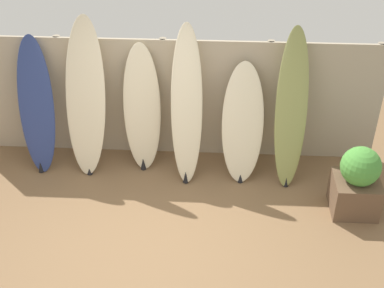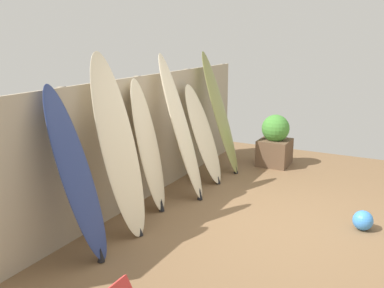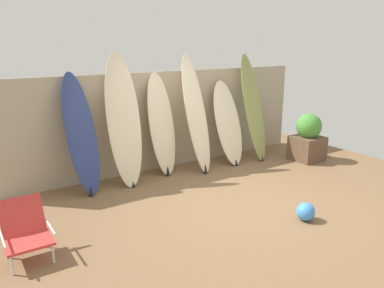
{
  "view_description": "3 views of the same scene",
  "coord_description": "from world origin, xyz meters",
  "px_view_note": "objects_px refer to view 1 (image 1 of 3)",
  "views": [
    {
      "loc": [
        0.75,
        -4.58,
        4.67
      ],
      "look_at": [
        0.47,
        0.63,
        1.08
      ],
      "focal_mm": 50.0,
      "sensor_mm": 36.0,
      "label": 1
    },
    {
      "loc": [
        -4.9,
        -1.4,
        2.35
      ],
      "look_at": [
        -0.48,
        0.94,
        1.07
      ],
      "focal_mm": 40.0,
      "sensor_mm": 36.0,
      "label": 2
    },
    {
      "loc": [
        -3.37,
        -3.98,
        2.31
      ],
      "look_at": [
        -0.27,
        0.74,
        0.77
      ],
      "focal_mm": 35.0,
      "sensor_mm": 36.0,
      "label": 3
    }
  ],
  "objects_px": {
    "surfboard_cream_2": "(142,109)",
    "surfboard_olive_5": "(291,110)",
    "surfboard_cream_3": "(187,107)",
    "planter_box": "(357,182)",
    "surfboard_cream_1": "(86,99)",
    "surfboard_cream_4": "(243,124)",
    "surfboard_navy_0": "(36,107)"
  },
  "relations": [
    {
      "from": "surfboard_navy_0",
      "to": "surfboard_cream_2",
      "type": "distance_m",
      "value": 1.45
    },
    {
      "from": "surfboard_cream_1",
      "to": "planter_box",
      "type": "bearing_deg",
      "value": -12.7
    },
    {
      "from": "surfboard_navy_0",
      "to": "surfboard_olive_5",
      "type": "distance_m",
      "value": 3.47
    },
    {
      "from": "surfboard_cream_2",
      "to": "planter_box",
      "type": "distance_m",
      "value": 3.0
    },
    {
      "from": "surfboard_olive_5",
      "to": "planter_box",
      "type": "bearing_deg",
      "value": -42.2
    },
    {
      "from": "surfboard_cream_4",
      "to": "planter_box",
      "type": "bearing_deg",
      "value": -27.52
    },
    {
      "from": "surfboard_cream_2",
      "to": "surfboard_cream_3",
      "type": "height_order",
      "value": "surfboard_cream_3"
    },
    {
      "from": "surfboard_cream_4",
      "to": "planter_box",
      "type": "height_order",
      "value": "surfboard_cream_4"
    },
    {
      "from": "surfboard_navy_0",
      "to": "surfboard_cream_4",
      "type": "height_order",
      "value": "surfboard_navy_0"
    },
    {
      "from": "surfboard_olive_5",
      "to": "planter_box",
      "type": "height_order",
      "value": "surfboard_olive_5"
    },
    {
      "from": "surfboard_cream_4",
      "to": "surfboard_olive_5",
      "type": "bearing_deg",
      "value": -1.03
    },
    {
      "from": "surfboard_cream_2",
      "to": "surfboard_cream_3",
      "type": "relative_size",
      "value": 0.86
    },
    {
      "from": "surfboard_navy_0",
      "to": "surfboard_cream_2",
      "type": "relative_size",
      "value": 1.04
    },
    {
      "from": "surfboard_cream_3",
      "to": "planter_box",
      "type": "height_order",
      "value": "surfboard_cream_3"
    },
    {
      "from": "surfboard_cream_2",
      "to": "planter_box",
      "type": "height_order",
      "value": "surfboard_cream_2"
    },
    {
      "from": "surfboard_cream_1",
      "to": "surfboard_cream_2",
      "type": "distance_m",
      "value": 0.78
    },
    {
      "from": "surfboard_cream_2",
      "to": "surfboard_olive_5",
      "type": "height_order",
      "value": "surfboard_olive_5"
    },
    {
      "from": "surfboard_cream_2",
      "to": "planter_box",
      "type": "relative_size",
      "value": 1.91
    },
    {
      "from": "surfboard_cream_3",
      "to": "surfboard_cream_4",
      "type": "distance_m",
      "value": 0.8
    },
    {
      "from": "surfboard_cream_1",
      "to": "surfboard_cream_4",
      "type": "xyz_separation_m",
      "value": [
        2.13,
        -0.05,
        -0.29
      ]
    },
    {
      "from": "surfboard_navy_0",
      "to": "surfboard_cream_2",
      "type": "xyz_separation_m",
      "value": [
        1.45,
        0.07,
        -0.04
      ]
    },
    {
      "from": "planter_box",
      "to": "surfboard_cream_4",
      "type": "bearing_deg",
      "value": 152.48
    },
    {
      "from": "surfboard_navy_0",
      "to": "surfboard_olive_5",
      "type": "relative_size",
      "value": 0.9
    },
    {
      "from": "surfboard_cream_2",
      "to": "surfboard_cream_3",
      "type": "distance_m",
      "value": 0.66
    },
    {
      "from": "planter_box",
      "to": "surfboard_navy_0",
      "type": "bearing_deg",
      "value": 169.14
    },
    {
      "from": "surfboard_navy_0",
      "to": "surfboard_cream_3",
      "type": "xyz_separation_m",
      "value": [
        2.08,
        -0.08,
        0.11
      ]
    },
    {
      "from": "surfboard_cream_1",
      "to": "surfboard_cream_2",
      "type": "relative_size",
      "value": 1.21
    },
    {
      "from": "surfboard_cream_1",
      "to": "surfboard_cream_2",
      "type": "height_order",
      "value": "surfboard_cream_1"
    },
    {
      "from": "surfboard_cream_1",
      "to": "planter_box",
      "type": "distance_m",
      "value": 3.72
    },
    {
      "from": "surfboard_navy_0",
      "to": "surfboard_cream_1",
      "type": "height_order",
      "value": "surfboard_cream_1"
    },
    {
      "from": "planter_box",
      "to": "surfboard_cream_1",
      "type": "bearing_deg",
      "value": 167.3
    },
    {
      "from": "surfboard_cream_3",
      "to": "planter_box",
      "type": "xyz_separation_m",
      "value": [
        2.21,
        -0.74,
        -0.6
      ]
    }
  ]
}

